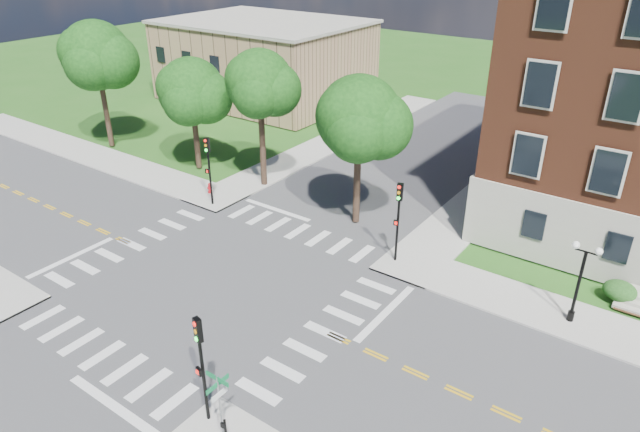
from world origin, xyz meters
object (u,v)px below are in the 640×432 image
Objects in this scene: street_sign_pole at (219,396)px; traffic_signal_ne at (398,212)px; fire_hydrant at (210,188)px; twin_lamp_west at (580,279)px; traffic_signal_nw at (209,162)px; traffic_signal_se at (201,357)px; push_button_post at (225,431)px.

traffic_signal_ne is at bearing 94.03° from street_sign_pole.
street_sign_pole is at bearing -43.35° from fire_hydrant.
fire_hydrant is at bearing 178.40° from traffic_signal_ne.
street_sign_pole is at bearing -85.97° from traffic_signal_ne.
street_sign_pole is at bearing -119.61° from twin_lamp_west.
traffic_signal_nw is 23.59m from twin_lamp_west.
traffic_signal_se is at bearing 161.43° from street_sign_pole.
twin_lamp_west is 17.40m from street_sign_pole.
fire_hydrant is at bearing 179.09° from twin_lamp_west.
push_button_post is (15.19, -14.36, -2.39)m from traffic_signal_nw.
traffic_signal_ne is 15.62m from fire_hydrant.
fire_hydrant is (-25.04, 0.40, -2.06)m from twin_lamp_west.
push_button_post is at bearing -85.17° from traffic_signal_ne.
twin_lamp_west is at bearing 61.14° from push_button_post.
traffic_signal_nw is at bearing -176.69° from traffic_signal_ne.
traffic_signal_nw is at bearing -177.97° from twin_lamp_west.
push_button_post is at bearing -18.68° from traffic_signal_se.
street_sign_pole is at bearing 160.73° from push_button_post.
traffic_signal_se is at bearing 161.32° from push_button_post.
street_sign_pole is at bearing -43.66° from traffic_signal_nw.
street_sign_pole is (-8.59, -15.12, -0.21)m from twin_lamp_west.
traffic_signal_nw is at bearing 134.72° from traffic_signal_se.
push_button_post is 22.82m from fire_hydrant.
traffic_signal_nw is at bearing 136.34° from street_sign_pole.
traffic_signal_ne is 1.00× the size of traffic_signal_nw.
traffic_signal_se is 1.00× the size of traffic_signal_nw.
street_sign_pole is 4.13× the size of fire_hydrant.
traffic_signal_se is 19.52m from traffic_signal_nw.
twin_lamp_west is 25.12m from fire_hydrant.
twin_lamp_west reaches higher than push_button_post.
push_button_post is (1.28, -15.17, -2.39)m from traffic_signal_ne.
traffic_signal_se reaches higher than push_button_post.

